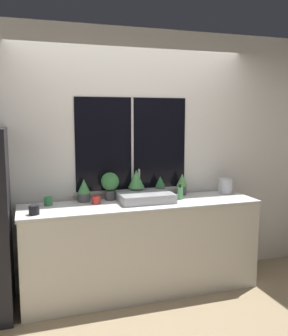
# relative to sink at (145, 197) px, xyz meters

# --- Properties ---
(ground_plane) EXTENTS (14.00, 14.00, 0.00)m
(ground_plane) POSITION_rel_sink_xyz_m (-0.06, -0.33, -0.98)
(ground_plane) COLOR #937F60
(wall_back) EXTENTS (8.00, 0.09, 2.70)m
(wall_back) POSITION_rel_sink_xyz_m (-0.06, 0.32, 0.37)
(wall_back) COLOR silver
(wall_back) RESTS_ON ground_plane
(wall_right) EXTENTS (0.06, 7.00, 2.70)m
(wall_right) POSITION_rel_sink_xyz_m (2.12, 1.17, 0.37)
(wall_right) COLOR silver
(wall_right) RESTS_ON ground_plane
(counter) EXTENTS (2.40, 0.61, 0.93)m
(counter) POSITION_rel_sink_xyz_m (-0.06, -0.04, -0.51)
(counter) COLOR silver
(counter) RESTS_ON ground_plane
(sink) EXTENTS (0.54, 0.44, 0.30)m
(sink) POSITION_rel_sink_xyz_m (0.00, 0.00, 0.00)
(sink) COLOR #ADADB2
(sink) RESTS_ON counter
(potted_plant_far_left) EXTENTS (0.13, 0.13, 0.23)m
(potted_plant_far_left) POSITION_rel_sink_xyz_m (-0.59, 0.18, 0.07)
(potted_plant_far_left) COLOR #4C4C51
(potted_plant_far_left) RESTS_ON counter
(potted_plant_left) EXTENTS (0.19, 0.19, 0.29)m
(potted_plant_left) POSITION_rel_sink_xyz_m (-0.33, 0.18, 0.12)
(potted_plant_left) COLOR #4C4C51
(potted_plant_left) RESTS_ON counter
(potted_plant_center) EXTENTS (0.17, 0.17, 0.30)m
(potted_plant_center) POSITION_rel_sink_xyz_m (-0.04, 0.18, 0.12)
(potted_plant_center) COLOR #4C4C51
(potted_plant_center) RESTS_ON counter
(potted_plant_right) EXTENTS (0.11, 0.11, 0.22)m
(potted_plant_right) POSITION_rel_sink_xyz_m (0.23, 0.18, 0.08)
(potted_plant_right) COLOR #4C4C51
(potted_plant_right) RESTS_ON counter
(potted_plant_far_right) EXTENTS (0.12, 0.12, 0.24)m
(potted_plant_far_right) POSITION_rel_sink_xyz_m (0.48, 0.18, 0.09)
(potted_plant_far_right) COLOR #4C4C51
(potted_plant_far_right) RESTS_ON counter
(soap_bottle) EXTENTS (0.06, 0.06, 0.16)m
(soap_bottle) POSITION_rel_sink_xyz_m (0.38, -0.01, 0.02)
(soap_bottle) COLOR #519E5B
(soap_bottle) RESTS_ON counter
(mug_black) EXTENTS (0.09, 0.09, 0.08)m
(mug_black) POSITION_rel_sink_xyz_m (-1.09, -0.19, -0.00)
(mug_black) COLOR black
(mug_black) RESTS_ON counter
(mug_red) EXTENTS (0.09, 0.09, 0.08)m
(mug_red) POSITION_rel_sink_xyz_m (-0.50, 0.05, -0.01)
(mug_red) COLOR #B72D28
(mug_red) RESTS_ON counter
(mug_green) EXTENTS (0.08, 0.08, 0.09)m
(mug_green) POSITION_rel_sink_xyz_m (-0.95, 0.13, -0.00)
(mug_green) COLOR #38844C
(mug_green) RESTS_ON counter
(kettle) EXTENTS (0.16, 0.16, 0.18)m
(kettle) POSITION_rel_sink_xyz_m (0.98, 0.11, 0.04)
(kettle) COLOR #B2B2B7
(kettle) RESTS_ON counter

